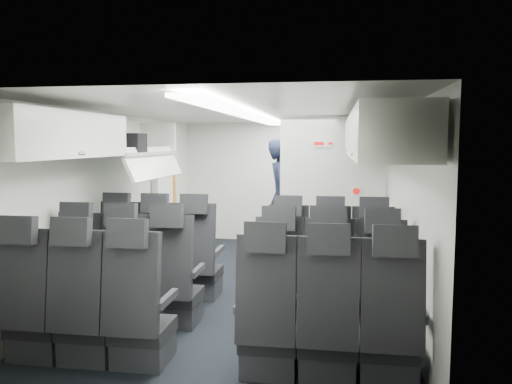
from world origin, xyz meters
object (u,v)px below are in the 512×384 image
(seat_row_rear, at_px, (202,321))
(boarding_door, at_px, (165,196))
(seat_row_mid, at_px, (227,288))
(seat_row_front, at_px, (243,265))
(carry_on_bag, at_px, (127,144))
(galley_unit, at_px, (330,191))
(flight_attendant, at_px, (282,198))

(seat_row_rear, height_order, boarding_door, boarding_door)
(boarding_door, bearing_deg, seat_row_mid, -61.23)
(seat_row_front, bearing_deg, boarding_door, 128.16)
(carry_on_bag, bearing_deg, seat_row_mid, -33.12)
(seat_row_mid, distance_m, carry_on_bag, 2.16)
(seat_row_mid, bearing_deg, seat_row_front, 90.00)
(seat_row_mid, relative_size, galley_unit, 1.75)
(galley_unit, relative_size, flight_attendant, 1.02)
(galley_unit, bearing_deg, boarding_door, -155.72)
(carry_on_bag, bearing_deg, galley_unit, 55.21)
(seat_row_rear, distance_m, galley_unit, 5.17)
(boarding_door, bearing_deg, seat_row_rear, -67.13)
(seat_row_front, relative_size, galley_unit, 1.75)
(galley_unit, height_order, boarding_door, galley_unit)
(seat_row_rear, bearing_deg, carry_on_bag, 126.87)
(seat_row_front, bearing_deg, seat_row_mid, -90.00)
(flight_attendant, relative_size, carry_on_bag, 4.71)
(seat_row_front, bearing_deg, carry_on_bag, 178.38)
(boarding_door, bearing_deg, flight_attendant, 5.39)
(seat_row_mid, bearing_deg, flight_attendant, 86.32)
(seat_row_mid, xyz_separation_m, boarding_door, (-1.64, 2.99, 0.55))
(seat_row_mid, relative_size, carry_on_bag, 8.45)
(galley_unit, xyz_separation_m, carry_on_bag, (-2.33, -3.21, 0.83))
(flight_attendant, bearing_deg, galley_unit, -41.13)
(seat_row_mid, relative_size, boarding_door, 1.79)
(seat_row_mid, bearing_deg, seat_row_rear, -90.00)
(seat_row_mid, height_order, carry_on_bag, carry_on_bag)
(seat_row_front, relative_size, seat_row_mid, 1.00)
(seat_row_mid, xyz_separation_m, seat_row_rear, (0.00, -0.90, 0.00))
(seat_row_front, relative_size, boarding_door, 1.79)
(seat_row_rear, bearing_deg, flight_attendant, 87.13)
(seat_row_mid, relative_size, seat_row_rear, 1.00)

